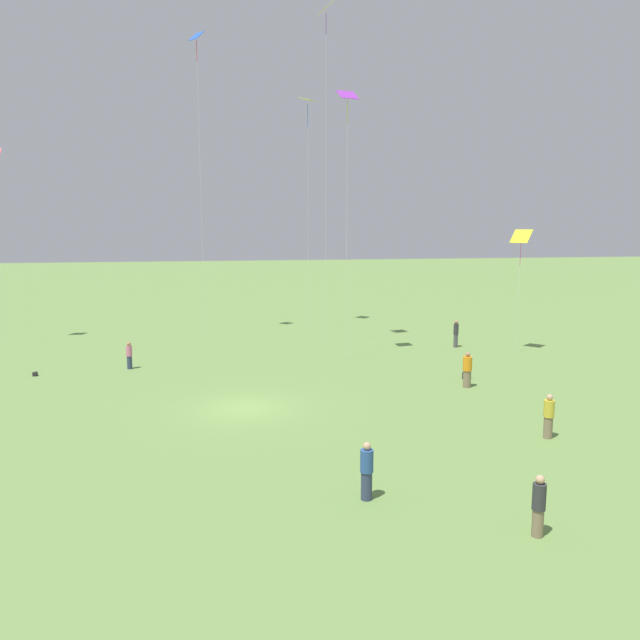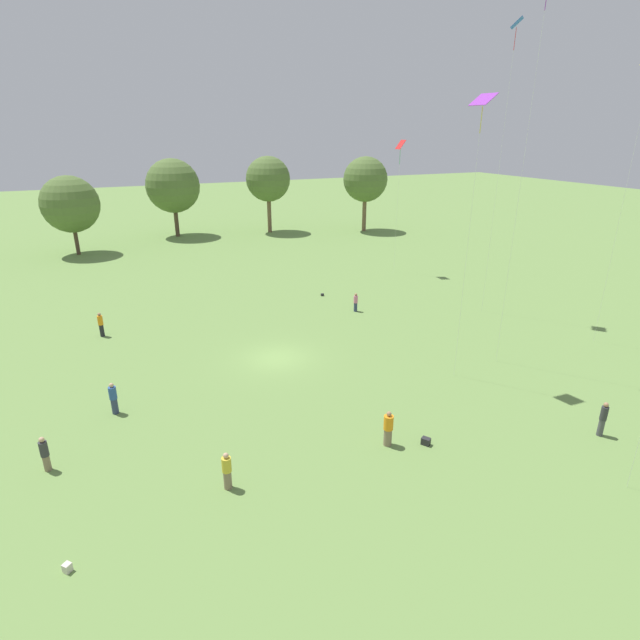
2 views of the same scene
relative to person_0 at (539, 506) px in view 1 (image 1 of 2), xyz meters
The scene contains 14 objects.
ground_plane 15.12m from the person_0, 27.53° to the left, with size 240.00×240.00×0.00m, color #6B8E47.
person_0 is the anchor object (origin of this frame).
person_1 26.07m from the person_0, 30.07° to the left, with size 0.44×0.44×1.60m.
person_2 26.51m from the person_0, 18.05° to the right, with size 0.48×0.48×1.87m.
person_3 8.44m from the person_0, 32.24° to the right, with size 0.58×0.58×1.78m.
person_5 5.00m from the person_0, 52.19° to the left, with size 0.55×0.55×1.82m.
person_6 15.71m from the person_0, 16.91° to the right, with size 0.61×0.61×1.86m.
kite_0 26.37m from the person_0, 26.60° to the right, with size 1.46×1.41×8.03m.
kite_1 39.04m from the person_0, ahead, with size 1.61×1.61×18.13m.
kite_2 38.64m from the person_0, 15.08° to the left, with size 1.21×1.18×21.70m.
kite_3 26.88m from the person_0, ahead, with size 1.14×1.27×16.17m.
kite_5 33.27m from the person_0, ahead, with size 1.27×1.02×22.28m.
picnic_bag_0 28.26m from the person_0, 39.71° to the left, with size 0.28×0.23×0.22m.
picnic_bag_1 17.58m from the person_0, 17.61° to the right, with size 0.48×0.51×0.36m.
Camera 1 is at (-27.78, 1.67, 8.32)m, focal length 35.00 mm.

